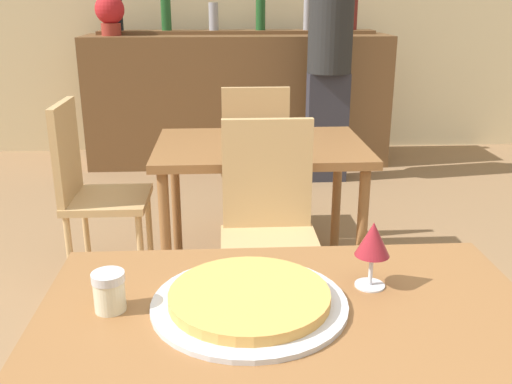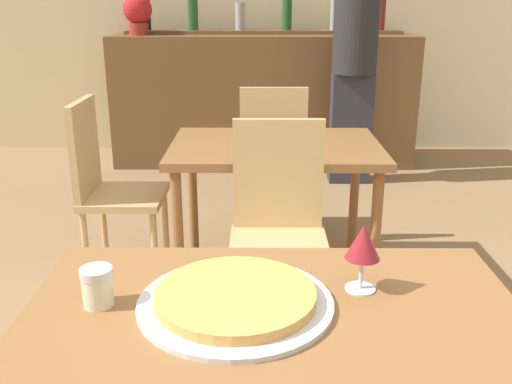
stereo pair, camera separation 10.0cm
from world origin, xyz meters
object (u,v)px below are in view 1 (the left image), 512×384
Objects in this scene: person_standing at (330,56)px; chair_far_side_back at (255,153)px; chair_far_side_front at (269,219)px; pizza_tray at (249,299)px; potted_plant at (110,12)px; chair_far_side_left at (90,183)px; wine_glass at (373,241)px; cheese_shaker at (109,291)px.

chair_far_side_back is at bearing -118.66° from person_standing.
person_standing reaches higher than chair_far_side_front.
pizza_tray is (-0.13, -1.11, 0.25)m from chair_far_side_front.
potted_plant is (-1.74, 0.53, 0.31)m from person_standing.
chair_far_side_left is 0.52× the size of person_standing.
chair_far_side_left is at bearing -83.66° from potted_plant.
cheese_shaker is at bearing -172.79° from wine_glass.
chair_far_side_back is 1.00× the size of chair_far_side_left.
chair_far_side_front is 1.00× the size of chair_far_side_left.
chair_far_side_front is at bearing 68.79° from cheese_shaker.
wine_glass is at bearing 14.94° from pizza_tray.
potted_plant is at bearing -57.19° from chair_far_side_back.
potted_plant is at bearing 6.34° from chair_far_side_left.
potted_plant reaches higher than pizza_tray.
cheese_shaker is at bearing -165.58° from chair_far_side_left.
person_standing is at bearing 77.00° from pizza_tray.
chair_far_side_left is at bearing 147.98° from chair_far_side_front.
chair_far_side_front is 1.10m from wine_glass.
wine_glass is (0.28, 0.08, 0.10)m from pizza_tray.
pizza_tray is (0.72, -1.64, 0.25)m from chair_far_side_left.
chair_far_side_back reaches higher than wine_glass.
pizza_tray is (-0.13, -2.17, 0.25)m from chair_far_side_back.
chair_far_side_left reaches higher than pizza_tray.
potted_plant is (-0.67, 3.87, 0.48)m from cheese_shaker.
pizza_tray is at bearing -165.06° from wine_glass.
wine_glass is 0.48× the size of potted_plant.
chair_far_side_front reaches higher than pizza_tray.
chair_far_side_front is 1.00× the size of chair_far_side_back.
pizza_tray is 4.02m from potted_plant.
potted_plant is (-1.10, 1.70, 0.76)m from chair_far_side_back.
chair_far_side_back is 0.52× the size of person_standing.
wine_glass is (0.58, 0.07, 0.07)m from cheese_shaker.
chair_far_side_front is 10.78× the size of cheese_shaker.
chair_far_side_front is at bearing 98.45° from wine_glass.
chair_far_side_left reaches higher than cheese_shaker.
chair_far_side_front reaches higher than wine_glass.
chair_far_side_back is at bearing -57.98° from chair_far_side_left.
cheese_shaker is 0.55× the size of wine_glass.
chair_far_side_back is 2.23m from cheese_shaker.
chair_far_side_front is at bearing 83.27° from pizza_tray.
person_standing is at bearing -41.18° from chair_far_side_left.
potted_plant is at bearing 163.05° from person_standing.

